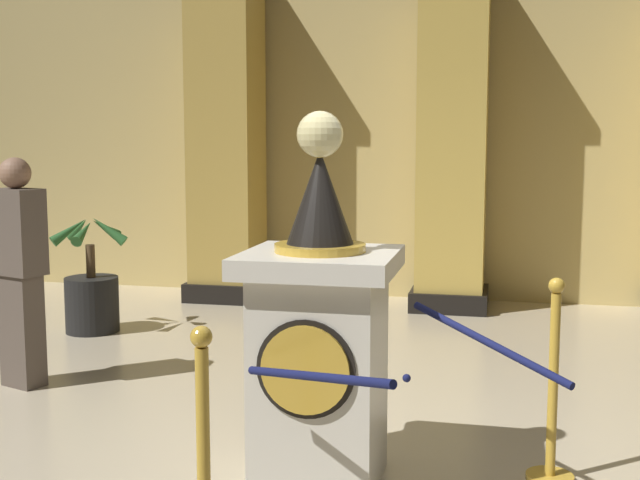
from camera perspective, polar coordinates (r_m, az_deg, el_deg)
The scene contains 8 objects.
back_wall at distance 8.85m, azimuth 9.54°, elevation 7.48°, with size 11.68×0.16×3.60m, color tan.
pedestal_clock at distance 4.04m, azimuth -0.01°, elevation -7.13°, with size 0.75×0.75×1.85m.
stanchion_far at distance 4.31m, azimuth 16.02°, elevation -11.47°, with size 0.24×0.24×1.04m.
velvet_rope at distance 3.51m, azimuth 6.13°, elevation -8.26°, with size 1.40×1.40×0.22m.
column_left at distance 8.78m, azimuth -6.60°, elevation 6.98°, with size 0.82×0.82×3.45m.
column_centre_rear at distance 8.30m, azimuth 9.31°, elevation 6.93°, with size 0.80×0.80×3.45m.
potted_palm_left at distance 7.57m, azimuth -15.76°, elevation -3.68°, with size 0.66×0.68×1.07m.
bystander_guest at distance 5.97m, azimuth -20.40°, elevation -1.78°, with size 0.41×0.33×1.60m.
Camera 1 is at (0.49, -3.88, 1.71)m, focal length 45.49 mm.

